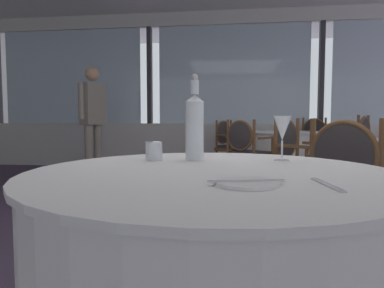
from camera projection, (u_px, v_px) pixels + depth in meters
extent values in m
plane|color=#47384C|center=(227.00, 246.00, 2.46)|extent=(13.98, 13.98, 0.00)
cube|color=silver|center=(232.00, 146.00, 6.42)|extent=(10.14, 0.12, 0.85)
cube|color=silver|center=(233.00, 17.00, 6.25)|extent=(10.14, 0.12, 0.25)
cube|color=silver|center=(72.00, 77.00, 6.75)|extent=(2.80, 0.02, 1.83)
cube|color=silver|center=(233.00, 75.00, 6.35)|extent=(2.80, 0.02, 1.83)
cube|color=#333338|center=(150.00, 76.00, 6.53)|extent=(0.08, 0.14, 1.83)
cube|color=#333338|center=(321.00, 73.00, 6.13)|extent=(0.08, 0.14, 1.83)
cylinder|color=white|center=(213.00, 173.00, 1.16)|extent=(1.26, 1.26, 0.02)
cylinder|color=white|center=(213.00, 278.00, 1.19)|extent=(1.22, 1.22, 0.72)
cylinder|color=white|center=(247.00, 183.00, 0.90)|extent=(0.17, 0.17, 0.01)
cube|color=silver|center=(247.00, 181.00, 0.90)|extent=(0.21, 0.06, 0.00)
cube|color=silver|center=(327.00, 184.00, 0.89)|extent=(0.04, 0.19, 0.00)
cylinder|color=white|center=(195.00, 131.00, 1.44)|extent=(0.08, 0.08, 0.25)
cone|color=white|center=(195.00, 98.00, 1.43)|extent=(0.08, 0.08, 0.03)
cylinder|color=white|center=(195.00, 87.00, 1.43)|extent=(0.04, 0.04, 0.06)
sphere|color=silver|center=(195.00, 77.00, 1.43)|extent=(0.03, 0.03, 0.03)
cylinder|color=white|center=(282.00, 160.00, 1.43)|extent=(0.06, 0.06, 0.00)
cylinder|color=white|center=(282.00, 150.00, 1.43)|extent=(0.01, 0.01, 0.08)
cone|color=white|center=(282.00, 128.00, 1.42)|extent=(0.08, 0.08, 0.10)
cylinder|color=white|center=(154.00, 151.00, 1.45)|extent=(0.07, 0.07, 0.08)
cube|color=brown|center=(304.00, 170.00, 3.32)|extent=(0.65, 0.65, 0.05)
cube|color=#383333|center=(304.00, 165.00, 3.32)|extent=(0.60, 0.60, 0.04)
cylinder|color=brown|center=(333.00, 193.00, 3.32)|extent=(0.04, 0.04, 0.40)
cylinder|color=brown|center=(312.00, 199.00, 3.06)|extent=(0.04, 0.04, 0.40)
cylinder|color=brown|center=(296.00, 187.00, 3.62)|extent=(0.04, 0.04, 0.40)
cylinder|color=brown|center=(275.00, 192.00, 3.35)|extent=(0.04, 0.04, 0.40)
cylinder|color=brown|center=(297.00, 141.00, 3.59)|extent=(0.04, 0.04, 0.48)
cylinder|color=brown|center=(276.00, 143.00, 3.32)|extent=(0.04, 0.04, 0.48)
ellipsoid|color=#383333|center=(286.00, 139.00, 3.46)|extent=(0.29, 0.33, 0.40)
torus|color=brown|center=(286.00, 139.00, 3.46)|extent=(0.30, 0.34, 0.42)
cube|color=brown|center=(319.00, 144.00, 3.46)|extent=(0.30, 0.27, 0.03)
cylinder|color=brown|center=(333.00, 156.00, 3.36)|extent=(0.03, 0.03, 0.22)
cube|color=brown|center=(293.00, 146.00, 3.12)|extent=(0.30, 0.27, 0.03)
cylinder|color=brown|center=(306.00, 159.00, 3.03)|extent=(0.03, 0.03, 0.22)
cube|color=brown|center=(357.00, 197.00, 2.12)|extent=(0.65, 0.65, 0.05)
cube|color=#383333|center=(357.00, 190.00, 2.12)|extent=(0.60, 0.60, 0.04)
cylinder|color=brown|center=(339.00, 220.00, 2.42)|extent=(0.04, 0.04, 0.41)
cylinder|color=brown|center=(310.00, 232.00, 2.16)|extent=(0.04, 0.04, 0.41)
cylinder|color=brown|center=(378.00, 250.00, 1.86)|extent=(0.04, 0.04, 0.41)
cylinder|color=brown|center=(312.00, 156.00, 2.12)|extent=(0.04, 0.04, 0.47)
cylinder|color=brown|center=(381.00, 162.00, 1.82)|extent=(0.04, 0.04, 0.47)
ellipsoid|color=#383333|center=(343.00, 155.00, 1.96)|extent=(0.33, 0.29, 0.39)
torus|color=brown|center=(343.00, 155.00, 1.96)|extent=(0.33, 0.29, 0.40)
cube|color=brown|center=(322.00, 155.00, 2.31)|extent=(0.27, 0.30, 0.03)
cylinder|color=brown|center=(331.00, 169.00, 2.41)|extent=(0.03, 0.03, 0.22)
cylinder|color=white|center=(283.00, 132.00, 5.10)|extent=(1.15, 1.15, 0.02)
cylinder|color=white|center=(283.00, 157.00, 5.13)|extent=(1.12, 1.12, 0.72)
cube|color=brown|center=(233.00, 149.00, 5.74)|extent=(0.64, 0.64, 0.05)
cube|color=#383333|center=(233.00, 146.00, 5.74)|extent=(0.59, 0.59, 0.04)
cylinder|color=brown|center=(250.00, 162.00, 5.77)|extent=(0.04, 0.04, 0.40)
cylinder|color=brown|center=(236.00, 164.00, 5.48)|extent=(0.04, 0.04, 0.40)
cylinder|color=brown|center=(231.00, 160.00, 6.04)|extent=(0.04, 0.04, 0.40)
cylinder|color=brown|center=(217.00, 162.00, 5.75)|extent=(0.04, 0.04, 0.40)
cylinder|color=brown|center=(231.00, 133.00, 6.01)|extent=(0.04, 0.04, 0.46)
cylinder|color=brown|center=(217.00, 134.00, 5.71)|extent=(0.04, 0.04, 0.46)
ellipsoid|color=#383333|center=(223.00, 132.00, 5.87)|extent=(0.27, 0.35, 0.39)
torus|color=brown|center=(223.00, 132.00, 5.87)|extent=(0.26, 0.35, 0.40)
cube|color=brown|center=(243.00, 134.00, 5.89)|extent=(0.32, 0.24, 0.03)
cylinder|color=brown|center=(250.00, 141.00, 5.81)|extent=(0.03, 0.03, 0.22)
cube|color=brown|center=(225.00, 135.00, 5.53)|extent=(0.32, 0.24, 0.03)
cylinder|color=brown|center=(232.00, 142.00, 5.44)|extent=(0.03, 0.03, 0.22)
cube|color=brown|center=(249.00, 156.00, 4.45)|extent=(0.64, 0.64, 0.05)
cube|color=#383333|center=(249.00, 153.00, 4.45)|extent=(0.59, 0.59, 0.04)
cylinder|color=brown|center=(245.00, 171.00, 4.75)|extent=(0.04, 0.04, 0.42)
cylinder|color=brown|center=(270.00, 174.00, 4.48)|extent=(0.04, 0.04, 0.42)
cylinder|color=brown|center=(227.00, 174.00, 4.45)|extent=(0.04, 0.04, 0.42)
cylinder|color=brown|center=(254.00, 177.00, 4.18)|extent=(0.04, 0.04, 0.42)
cylinder|color=brown|center=(228.00, 137.00, 4.42)|extent=(0.04, 0.04, 0.45)
cylinder|color=brown|center=(254.00, 138.00, 4.15)|extent=(0.04, 0.04, 0.45)
ellipsoid|color=#383333|center=(240.00, 136.00, 4.27)|extent=(0.35, 0.27, 0.38)
torus|color=brown|center=(240.00, 136.00, 4.27)|extent=(0.34, 0.26, 0.39)
cube|color=brown|center=(234.00, 137.00, 4.62)|extent=(0.24, 0.32, 0.03)
cylinder|color=brown|center=(240.00, 144.00, 4.73)|extent=(0.03, 0.03, 0.22)
cube|color=brown|center=(267.00, 138.00, 4.28)|extent=(0.24, 0.32, 0.03)
cylinder|color=brown|center=(272.00, 146.00, 4.39)|extent=(0.03, 0.03, 0.22)
cube|color=brown|center=(346.00, 156.00, 4.50)|extent=(0.64, 0.64, 0.05)
cube|color=#383333|center=(346.00, 153.00, 4.50)|extent=(0.59, 0.59, 0.04)
cylinder|color=brown|center=(325.00, 174.00, 4.50)|extent=(0.04, 0.04, 0.41)
cylinder|color=brown|center=(336.00, 170.00, 4.80)|extent=(0.04, 0.04, 0.41)
cylinder|color=brown|center=(357.00, 177.00, 4.23)|extent=(0.04, 0.04, 0.41)
cylinder|color=brown|center=(366.00, 173.00, 4.53)|extent=(0.04, 0.04, 0.41)
cylinder|color=brown|center=(358.00, 136.00, 4.20)|extent=(0.04, 0.04, 0.52)
cylinder|color=brown|center=(368.00, 135.00, 4.49)|extent=(0.04, 0.04, 0.52)
ellipsoid|color=#383333|center=(364.00, 133.00, 4.33)|extent=(0.27, 0.35, 0.43)
torus|color=brown|center=(364.00, 133.00, 4.33)|extent=(0.28, 0.38, 0.44)
cube|color=brown|center=(338.00, 138.00, 4.31)|extent=(0.32, 0.24, 0.03)
cylinder|color=brown|center=(327.00, 147.00, 4.42)|extent=(0.03, 0.03, 0.22)
cube|color=brown|center=(351.00, 137.00, 4.68)|extent=(0.32, 0.24, 0.03)
cylinder|color=brown|center=(341.00, 144.00, 4.78)|extent=(0.03, 0.03, 0.22)
cube|color=brown|center=(309.00, 148.00, 5.79)|extent=(0.64, 0.64, 0.05)
cube|color=#383333|center=(309.00, 146.00, 5.79)|extent=(0.59, 0.59, 0.04)
cylinder|color=brown|center=(315.00, 164.00, 5.53)|extent=(0.04, 0.04, 0.41)
cylinder|color=brown|center=(292.00, 162.00, 5.80)|extent=(0.04, 0.04, 0.41)
cylinder|color=brown|center=(325.00, 162.00, 5.82)|extent=(0.04, 0.04, 0.41)
cylinder|color=brown|center=(302.00, 160.00, 6.09)|extent=(0.04, 0.04, 0.41)
cylinder|color=brown|center=(325.00, 132.00, 5.78)|extent=(0.04, 0.04, 0.50)
cylinder|color=brown|center=(303.00, 132.00, 6.05)|extent=(0.04, 0.04, 0.50)
ellipsoid|color=#383333|center=(314.00, 131.00, 5.93)|extent=(0.35, 0.27, 0.42)
torus|color=brown|center=(314.00, 131.00, 5.93)|extent=(0.37, 0.28, 0.43)
cube|color=brown|center=(323.00, 135.00, 5.59)|extent=(0.24, 0.32, 0.03)
cylinder|color=brown|center=(320.00, 142.00, 5.50)|extent=(0.03, 0.03, 0.22)
cube|color=brown|center=(295.00, 134.00, 5.93)|extent=(0.24, 0.32, 0.03)
cylinder|color=brown|center=(291.00, 140.00, 5.83)|extent=(0.03, 0.03, 0.22)
cylinder|color=gray|center=(89.00, 152.00, 5.19)|extent=(0.13, 0.13, 0.85)
cylinder|color=gray|center=(98.00, 151.00, 5.35)|extent=(0.13, 0.13, 0.85)
cube|color=gray|center=(93.00, 104.00, 5.22)|extent=(0.33, 0.41, 0.63)
sphere|color=tan|center=(92.00, 74.00, 5.19)|extent=(0.22, 0.22, 0.22)
cylinder|color=gray|center=(81.00, 101.00, 5.03)|extent=(0.09, 0.09, 0.54)
cylinder|color=gray|center=(103.00, 102.00, 5.40)|extent=(0.09, 0.09, 0.54)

